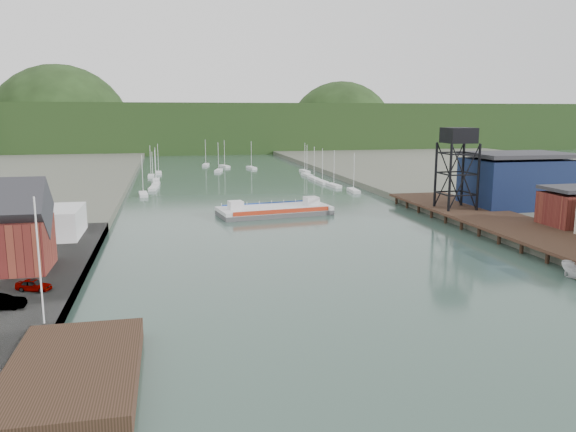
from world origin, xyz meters
name	(u,v)px	position (x,y,z in m)	size (l,w,h in m)	color
ground	(417,352)	(0.00, 0.00, 0.00)	(600.00, 600.00, 0.00)	#2F4942
west_stage	(73,374)	(-29.00, 0.00, 0.90)	(10.00, 18.00, 1.80)	black
east_pier	(501,221)	(37.00, 45.00, 1.90)	(14.00, 70.00, 2.45)	black
white_shed	(22,223)	(-44.00, 50.00, 3.85)	(18.00, 12.00, 4.50)	silver
flagpole	(39,261)	(-33.00, 10.00, 7.60)	(0.16, 0.16, 12.00)	silver
lift_tower	(458,140)	(35.00, 58.00, 15.65)	(6.50, 6.50, 16.00)	black
blue_shed	(517,181)	(50.00, 60.00, 7.06)	(20.50, 14.50, 11.30)	black
marina_sailboats	(235,177)	(0.08, 138.46, 0.35)	(57.71, 92.65, 0.90)	silver
distant_hills	(196,131)	(-3.98, 301.35, 10.38)	(500.00, 120.00, 80.00)	black
chain_ferry	(274,210)	(0.37, 70.01, 0.96)	(24.37, 12.67, 3.35)	#4C4C4E
car_west_a	(34,285)	(-36.13, 20.64, 2.26)	(1.56, 3.87, 1.32)	#999999
car_west_b	(2,302)	(-37.90, 14.95, 2.34)	(1.56, 4.46, 1.47)	#999999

